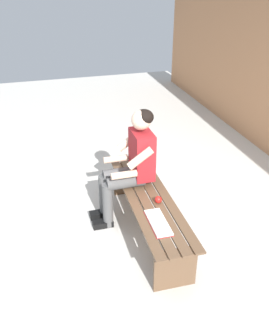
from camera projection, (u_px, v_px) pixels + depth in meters
name	position (u px, v px, depth m)	size (l,w,h in m)	color
ground_plane	(44.00, 191.00, 4.81)	(10.00, 7.00, 0.04)	beige
bench_near	(149.00, 205.00, 3.90)	(1.85, 0.47, 0.45)	brown
person_seated	(131.00, 163.00, 3.98)	(0.50, 0.69, 1.25)	maroon
apple	(158.00, 200.00, 3.74)	(0.07, 0.07, 0.07)	red
book_open	(158.00, 223.00, 3.45)	(0.42, 0.17, 0.02)	white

